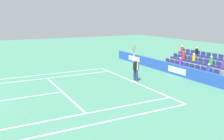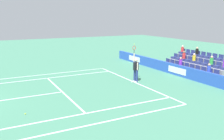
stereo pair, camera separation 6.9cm
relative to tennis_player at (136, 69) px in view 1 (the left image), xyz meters
The scene contains 12 objects.
line_baseline 1.00m from the tennis_player, 77.86° to the left, with size 10.97×0.10×0.01m, color white.
line_service 5.73m from the tennis_player, 89.65° to the left, with size 8.23×0.10×0.01m, color white.
line_centre_service 8.90m from the tennis_player, 89.78° to the left, with size 0.10×6.40×0.01m, color white.
line_singles_sideline_left 7.45m from the tennis_player, 55.79° to the left, with size 0.10×11.89×0.01m, color white.
line_singles_sideline_right 7.41m from the tennis_player, 123.77° to the left, with size 0.10×11.89×0.01m, color white.
line_doubles_sideline_left 8.29m from the tennis_player, 47.88° to the left, with size 0.10×11.89×0.01m, color white.
line_doubles_sideline_right 8.24m from the tennis_player, 131.77° to the left, with size 0.10×11.89×0.01m, color white.
line_centre_mark 1.02m from the tennis_player, 82.48° to the left, with size 0.10×0.20×0.01m, color white.
sponsor_barrier 4.21m from the tennis_player, 89.53° to the right, with size 19.53×0.22×0.91m.
tennis_player is the anchor object (origin of this frame).
stadium_stand 6.51m from the tennis_player, 89.83° to the right, with size 6.20×2.85×2.15m.
loose_tennis_ball 8.89m from the tennis_player, 108.40° to the left, with size 0.07×0.07×0.07m, color #D1E533.
Camera 1 is at (-15.10, -2.10, 4.82)m, focal length 39.48 mm.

